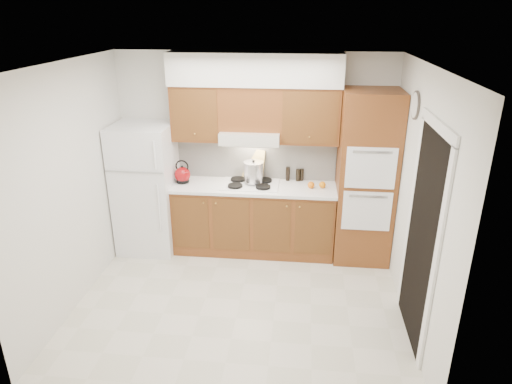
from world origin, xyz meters
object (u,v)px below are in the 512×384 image
stock_pot (253,172)px  kettle (182,175)px  fridge (147,188)px  oven_cabinet (366,178)px

stock_pot → kettle: bearing=-176.3°
fridge → kettle: fridge is taller
oven_cabinet → kettle: oven_cabinet is taller
fridge → oven_cabinet: 2.86m
oven_cabinet → kettle: size_ratio=10.59×
fridge → oven_cabinet: bearing=0.7°
kettle → oven_cabinet: bearing=-6.9°
kettle → stock_pot: stock_pot is taller
oven_cabinet → stock_pot: bearing=176.7°
stock_pot → fridge: bearing=-175.3°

